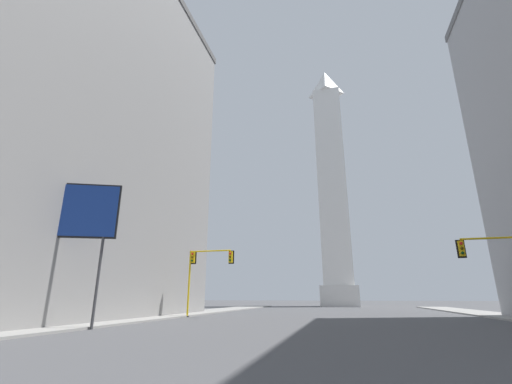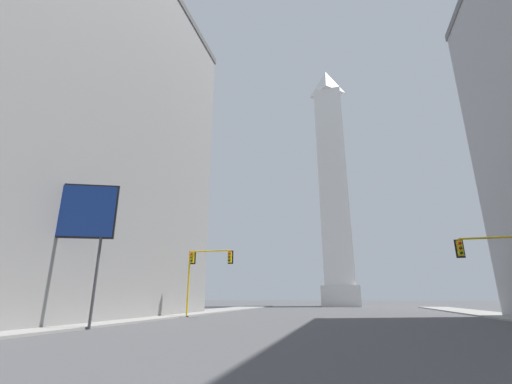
{
  "view_description": "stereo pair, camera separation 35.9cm",
  "coord_description": "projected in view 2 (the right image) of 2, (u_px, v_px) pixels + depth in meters",
  "views": [
    {
      "loc": [
        1.29,
        -0.65,
        1.88
      ],
      "look_at": [
        -9.89,
        43.5,
        15.89
      ],
      "focal_mm": 24.0,
      "sensor_mm": 36.0,
      "label": 1
    },
    {
      "loc": [
        1.64,
        -0.56,
        1.88
      ],
      "look_at": [
        -9.89,
        43.5,
        15.89
      ],
      "focal_mm": 24.0,
      "sensor_mm": 36.0,
      "label": 2
    }
  ],
  "objects": [
    {
      "name": "obelisk",
      "position": [
        333.0,
        181.0,
        78.32
      ],
      "size": [
        7.72,
        7.72,
        56.65
      ],
      "color": "silver",
      "rests_on": "ground_plane"
    },
    {
      "name": "traffic_light_mid_left",
      "position": [
        203.0,
        266.0,
        34.63
      ],
      "size": [
        4.87,
        0.51,
        6.48
      ],
      "color": "yellow",
      "rests_on": "ground_plane"
    },
    {
      "name": "billboard_sign",
      "position": [
        79.0,
        215.0,
        22.58
      ],
      "size": [
        4.36,
        1.97,
        9.19
      ],
      "color": "#3F3F42",
      "rests_on": "ground_plane"
    },
    {
      "name": "building_left",
      "position": [
        15.0,
        115.0,
        33.9
      ],
      "size": [
        25.93,
        39.67,
        38.26
      ],
      "color": "gray",
      "rests_on": "ground_plane"
    },
    {
      "name": "traffic_light_mid_right",
      "position": [
        508.0,
        256.0,
        23.54
      ],
      "size": [
        4.94,
        0.52,
        5.98
      ],
      "color": "yellow",
      "rests_on": "ground_plane"
    },
    {
      "name": "sidewalk_left",
      "position": [
        135.0,
        319.0,
        29.54
      ],
      "size": [
        5.0,
        90.75,
        0.15
      ],
      "primitive_type": "cube",
      "color": "gray",
      "rests_on": "ground_plane"
    }
  ]
}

